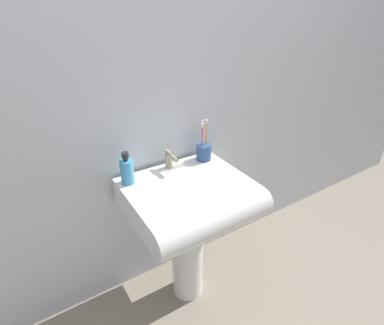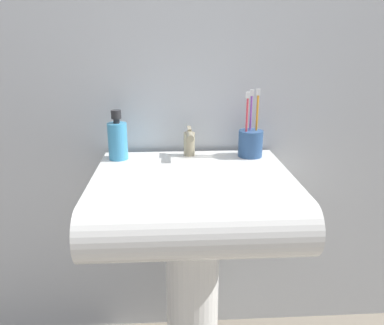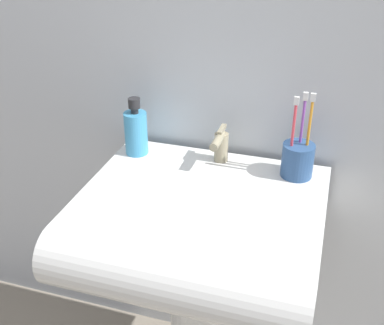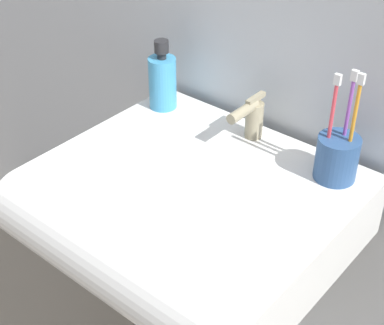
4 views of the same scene
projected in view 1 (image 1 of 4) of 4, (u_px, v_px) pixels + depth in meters
name	position (u px, v px, depth m)	size (l,w,h in m)	color
ground_plane	(188.00, 289.00, 1.78)	(6.00, 6.00, 0.00)	gray
wall_back	(156.00, 75.00, 1.40)	(5.00, 0.05, 2.40)	silver
sink_pedestal	(187.00, 251.00, 1.63)	(0.17, 0.17, 0.61)	white
sink_basin	(193.00, 200.00, 1.41)	(0.57, 0.52, 0.14)	white
faucet	(169.00, 160.00, 1.51)	(0.04, 0.11, 0.10)	tan
toothbrush_cup	(204.00, 151.00, 1.60)	(0.08, 0.08, 0.22)	#2D5184
soap_bottle	(127.00, 171.00, 1.39)	(0.06, 0.06, 0.16)	#3F99CC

